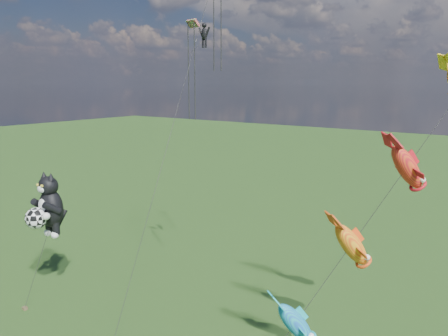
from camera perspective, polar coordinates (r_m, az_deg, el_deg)
The scene contains 3 objects.
cat_kite_rig at distance 38.03m, azimuth -22.12°, elevation -4.68°, with size 2.48×4.08×10.60m.
fish_windsock_rig at distance 23.30m, azimuth 19.56°, elevation -4.76°, with size 9.75×12.78×20.50m.
parafoil_rig at distance 33.70m, azimuth -2.77°, elevation 16.92°, with size 4.82×17.07×26.87m.
Camera 1 is at (28.66, -13.12, 17.62)m, focal length 35.00 mm.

